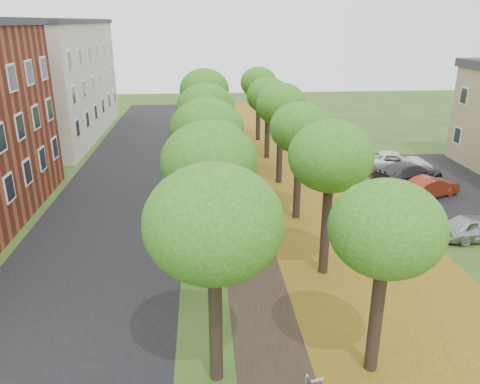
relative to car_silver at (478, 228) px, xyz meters
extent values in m
plane|color=#2D4C19|center=(-11.00, -8.50, -0.65)|extent=(120.00, 120.00, 0.00)
cube|color=black|center=(-18.50, 6.50, -0.64)|extent=(8.00, 70.00, 0.01)
cube|color=black|center=(-11.00, 6.50, -0.64)|extent=(3.20, 70.00, 0.01)
cube|color=olive|center=(-6.00, 6.50, -0.64)|extent=(7.50, 70.00, 0.01)
cube|color=black|center=(2.50, 7.50, -0.64)|extent=(9.00, 16.00, 0.01)
cylinder|color=black|center=(-13.20, -8.50, 1.30)|extent=(0.40, 0.40, 3.90)
ellipsoid|color=#1B6615|center=(-13.20, -8.50, 4.40)|extent=(3.52, 3.52, 3.00)
cylinder|color=black|center=(-13.20, -2.50, 1.30)|extent=(0.40, 0.40, 3.90)
ellipsoid|color=#1B6615|center=(-13.20, -2.50, 4.40)|extent=(3.52, 3.52, 3.00)
cylinder|color=black|center=(-13.20, 3.50, 1.30)|extent=(0.40, 0.40, 3.90)
ellipsoid|color=#1B6615|center=(-13.20, 3.50, 4.40)|extent=(3.52, 3.52, 3.00)
cylinder|color=black|center=(-13.20, 9.50, 1.30)|extent=(0.40, 0.40, 3.90)
ellipsoid|color=#1B6615|center=(-13.20, 9.50, 4.40)|extent=(3.52, 3.52, 3.00)
cylinder|color=black|center=(-13.20, 15.50, 1.30)|extent=(0.40, 0.40, 3.90)
ellipsoid|color=#1B6615|center=(-13.20, 15.50, 4.40)|extent=(3.52, 3.52, 3.00)
cylinder|color=black|center=(-13.20, 21.50, 1.30)|extent=(0.40, 0.40, 3.90)
ellipsoid|color=#1B6615|center=(-13.20, 21.50, 4.40)|extent=(3.52, 3.52, 3.00)
cylinder|color=black|center=(-8.40, -8.50, 1.30)|extent=(0.40, 0.40, 3.90)
ellipsoid|color=#1B6615|center=(-8.40, -8.50, 4.40)|extent=(3.52, 3.52, 3.00)
cylinder|color=black|center=(-8.40, -2.50, 1.30)|extent=(0.40, 0.40, 3.90)
ellipsoid|color=#1B6615|center=(-8.40, -2.50, 4.40)|extent=(3.52, 3.52, 3.00)
cylinder|color=black|center=(-8.40, 3.50, 1.30)|extent=(0.40, 0.40, 3.90)
ellipsoid|color=#1B6615|center=(-8.40, 3.50, 4.40)|extent=(3.52, 3.52, 3.00)
cylinder|color=black|center=(-8.40, 9.50, 1.30)|extent=(0.40, 0.40, 3.90)
ellipsoid|color=#1B6615|center=(-8.40, 9.50, 4.40)|extent=(3.52, 3.52, 3.00)
cylinder|color=black|center=(-8.40, 15.50, 1.30)|extent=(0.40, 0.40, 3.90)
ellipsoid|color=#1B6615|center=(-8.40, 15.50, 4.40)|extent=(3.52, 3.52, 3.00)
cylinder|color=black|center=(-8.40, 21.50, 1.30)|extent=(0.40, 0.40, 3.90)
ellipsoid|color=#1B6615|center=(-8.40, 21.50, 4.40)|extent=(3.52, 3.52, 3.00)
cube|color=beige|center=(-28.00, 24.50, 4.35)|extent=(10.00, 20.00, 10.00)
cube|color=#2D2D33|center=(-28.00, 24.50, 9.55)|extent=(10.30, 20.30, 0.40)
cube|color=silver|center=(-10.44, -9.64, 0.03)|extent=(0.49, 0.17, 0.04)
imported|color=#A1A0A5|center=(0.00, 0.00, 0.00)|extent=(3.86, 1.69, 1.30)
imported|color=maroon|center=(0.46, 6.05, -0.02)|extent=(4.04, 2.69, 1.26)
imported|color=#35353A|center=(0.00, 8.33, 0.12)|extent=(5.69, 4.15, 1.53)
imported|color=white|center=(0.27, 11.17, 0.06)|extent=(5.60, 3.87, 1.42)
camera|label=1|loc=(-13.42, -19.97, 9.56)|focal=35.00mm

